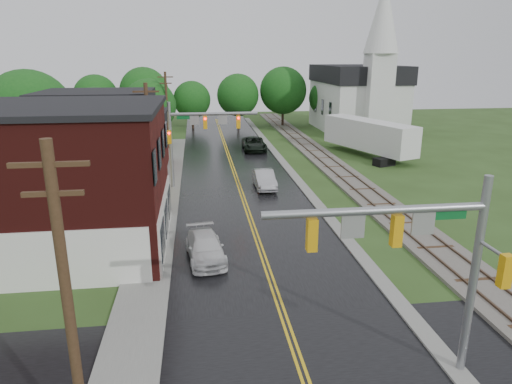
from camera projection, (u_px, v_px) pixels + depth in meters
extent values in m
cube|color=black|center=(236.00, 177.00, 42.19)|extent=(10.00, 90.00, 0.02)
cube|color=black|center=(307.00, 384.00, 15.60)|extent=(60.00, 9.00, 0.02)
cube|color=gray|center=(283.00, 163.00, 47.61)|extent=(0.80, 70.00, 0.12)
cube|color=gray|center=(164.00, 195.00, 36.68)|extent=(2.40, 50.00, 0.12)
cube|color=#45110E|center=(34.00, 183.00, 25.25)|extent=(14.00, 10.00, 8.00)
cube|color=silver|center=(165.00, 220.00, 26.84)|extent=(0.10, 9.50, 3.00)
cube|color=black|center=(23.00, 108.00, 24.06)|extent=(14.30, 10.30, 0.30)
cube|color=tan|center=(101.00, 155.00, 36.12)|extent=(8.00, 7.00, 6.40)
cube|color=#3F0F0C|center=(130.00, 146.00, 45.07)|extent=(7.00, 6.00, 4.40)
cube|color=silver|center=(356.00, 107.00, 67.39)|extent=(10.00, 16.00, 7.00)
cube|color=black|center=(358.00, 74.00, 66.04)|extent=(10.40, 16.40, 2.40)
cube|color=silver|center=(377.00, 98.00, 59.22)|extent=(3.20, 3.20, 11.00)
cone|color=silver|center=(383.00, 16.00, 56.34)|extent=(4.40, 4.40, 9.00)
cube|color=#59544C|center=(326.00, 161.00, 48.15)|extent=(3.20, 80.00, 0.20)
cube|color=#4C3828|center=(319.00, 160.00, 48.02)|extent=(0.10, 80.00, 0.12)
cube|color=#4C3828|center=(333.00, 159.00, 48.20)|extent=(0.10, 80.00, 0.12)
cylinder|color=gray|center=(473.00, 279.00, 15.26)|extent=(0.28, 0.28, 7.20)
cylinder|color=gray|center=(376.00, 211.00, 14.06)|extent=(7.20, 0.26, 0.26)
cube|color=orange|center=(397.00, 231.00, 14.35)|extent=(0.32, 0.30, 1.05)
cube|color=orange|center=(312.00, 235.00, 14.02)|extent=(0.32, 0.30, 1.05)
cube|color=gray|center=(423.00, 223.00, 14.40)|extent=(0.75, 0.06, 0.75)
cube|color=gray|center=(353.00, 227.00, 14.12)|extent=(0.75, 0.06, 0.75)
cube|color=#0C5926|center=(445.00, 215.00, 14.42)|extent=(1.40, 0.04, 0.30)
cylinder|color=gray|center=(171.00, 146.00, 37.62)|extent=(0.28, 0.28, 7.20)
cylinder|color=gray|center=(214.00, 114.00, 37.31)|extent=(7.20, 0.26, 0.26)
cube|color=orange|center=(205.00, 122.00, 37.43)|extent=(0.32, 0.30, 1.05)
cube|color=orange|center=(238.00, 122.00, 37.76)|extent=(0.32, 0.30, 1.05)
cube|color=gray|center=(194.00, 120.00, 37.26)|extent=(0.75, 0.06, 0.75)
cube|color=gray|center=(223.00, 120.00, 37.55)|extent=(0.75, 0.06, 0.75)
cube|color=#0C5926|center=(185.00, 117.00, 37.10)|extent=(1.40, 0.04, 0.30)
sphere|color=#FF0C0C|center=(205.00, 119.00, 37.16)|extent=(0.20, 0.20, 0.20)
cylinder|color=#382616|center=(69.00, 314.00, 11.57)|extent=(0.28, 0.28, 9.00)
cube|color=#382616|center=(49.00, 164.00, 10.45)|extent=(1.80, 0.12, 0.12)
cube|color=#382616|center=(53.00, 194.00, 10.65)|extent=(1.40, 0.12, 0.12)
cylinder|color=#382616|center=(150.00, 147.00, 32.46)|extent=(0.28, 0.28, 9.00)
cube|color=#382616|center=(146.00, 92.00, 31.34)|extent=(1.80, 0.12, 0.12)
cube|color=#382616|center=(147.00, 102.00, 31.54)|extent=(1.40, 0.12, 0.12)
cylinder|color=#382616|center=(167.00, 111.00, 53.35)|extent=(0.28, 0.28, 9.00)
cube|color=#382616|center=(165.00, 77.00, 52.23)|extent=(1.80, 0.12, 0.12)
cube|color=#382616|center=(166.00, 83.00, 52.43)|extent=(1.40, 0.12, 0.12)
cylinder|color=black|center=(36.00, 160.00, 41.38)|extent=(0.36, 0.36, 3.42)
sphere|color=#164D16|center=(30.00, 113.00, 40.18)|extent=(7.60, 7.60, 7.60)
sphere|color=#164D16|center=(36.00, 121.00, 40.06)|extent=(5.32, 5.32, 5.32)
cylinder|color=black|center=(100.00, 146.00, 49.57)|extent=(0.36, 0.36, 2.70)
sphere|color=#164D16|center=(96.00, 115.00, 48.62)|extent=(6.00, 6.00, 6.00)
sphere|color=#164D16|center=(102.00, 121.00, 48.47)|extent=(4.20, 4.20, 4.20)
cylinder|color=black|center=(151.00, 135.00, 55.86)|extent=(0.36, 0.36, 2.88)
sphere|color=#164D16|center=(149.00, 106.00, 54.85)|extent=(6.40, 6.40, 6.40)
sphere|color=#164D16|center=(154.00, 111.00, 54.70)|extent=(4.48, 4.48, 4.48)
imported|color=black|center=(254.00, 144.00, 53.57)|extent=(2.68, 5.65, 1.56)
imported|color=#A2A2A6|center=(264.00, 179.00, 38.46)|extent=(1.62, 4.56, 1.50)
imported|color=silver|center=(205.00, 248.00, 24.98)|extent=(2.41, 4.85, 1.36)
cube|color=black|center=(384.00, 162.00, 46.37)|extent=(2.34, 1.83, 0.80)
cylinder|color=gray|center=(358.00, 147.00, 53.85)|extent=(0.16, 0.16, 0.80)
cube|color=silver|center=(369.00, 135.00, 50.29)|extent=(6.92, 12.76, 3.15)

